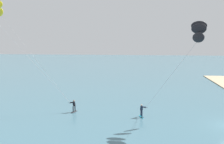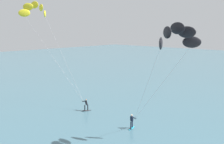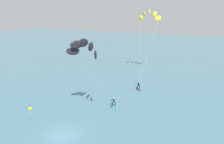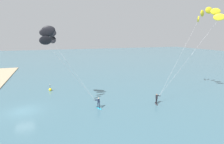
% 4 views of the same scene
% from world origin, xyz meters
% --- Properties ---
extents(kitesurfer_mid_water, '(5.41, 8.07, 12.01)m').
position_xyz_m(kitesurfer_mid_water, '(1.14, 4.40, 10.37)').
color(kitesurfer_mid_water, '#23ADD1').
rests_on(kitesurfer_mid_water, ground).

